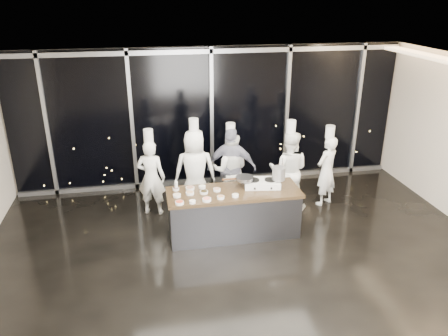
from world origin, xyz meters
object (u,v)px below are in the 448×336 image
object	(u,v)px
chef_right	(288,170)
chef_side	(326,170)
guest	(232,168)
demo_counter	(234,213)
chef_far_left	(151,177)
chef_left	(195,170)
stock_pot	(279,173)
chef_center	(230,170)
frying_pan	(244,178)
stove	(262,183)

from	to	relation	value
chef_right	chef_side	size ratio (longest dim) A/B	1.09
guest	demo_counter	bearing A→B (deg)	96.31
guest	chef_right	world-z (taller)	chef_right
chef_far_left	chef_left	bearing A→B (deg)	-161.96
stock_pot	chef_far_left	size ratio (longest dim) A/B	0.13
chef_side	guest	bearing A→B (deg)	-37.88
chef_far_left	stock_pot	bearing A→B (deg)	172.52
chef_center	guest	size ratio (longest dim) A/B	1.05
stock_pot	chef_center	distance (m)	1.41
chef_far_left	chef_side	distance (m)	3.68
frying_pan	chef_far_left	size ratio (longest dim) A/B	0.34
frying_pan	chef_far_left	bearing A→B (deg)	158.38
stock_pot	chef_right	xyz separation A→B (m)	(0.48, 0.81, -0.30)
chef_side	demo_counter	bearing A→B (deg)	-7.97
stock_pot	chef_left	size ratio (longest dim) A/B	0.12
chef_center	chef_right	distance (m)	1.22
chef_left	stock_pot	bearing A→B (deg)	146.39
frying_pan	demo_counter	bearing A→B (deg)	-135.43
stove	chef_far_left	bearing A→B (deg)	161.50
chef_far_left	guest	xyz separation A→B (m)	(1.67, 0.01, 0.06)
chef_center	chef_side	distance (m)	2.04
frying_pan	chef_far_left	world-z (taller)	chef_far_left
stove	chef_right	bearing A→B (deg)	52.51
frying_pan	chef_left	distance (m)	1.29
frying_pan	chef_center	xyz separation A→B (m)	(-0.04, 1.07, -0.26)
chef_center	chef_side	bearing A→B (deg)	-176.17
demo_counter	stove	distance (m)	0.77
chef_left	guest	world-z (taller)	chef_left
chef_center	chef_right	bearing A→B (deg)	175.99
chef_center	chef_right	world-z (taller)	chef_right
chef_right	chef_left	bearing A→B (deg)	12.61
chef_center	chef_far_left	bearing A→B (deg)	16.61
chef_far_left	chef_left	world-z (taller)	chef_left
stove	chef_right	world-z (taller)	chef_right
chef_right	chef_side	world-z (taller)	chef_right
chef_center	chef_right	size ratio (longest dim) A/B	0.95
chef_far_left	chef_right	bearing A→B (deg)	-168.08
stock_pot	chef_left	bearing A→B (deg)	142.52
frying_pan	chef_left	size ratio (longest dim) A/B	0.31
chef_left	demo_counter	bearing A→B (deg)	120.10
chef_left	chef_side	bearing A→B (deg)	178.31
stove	chef_far_left	xyz separation A→B (m)	(-2.03, 1.04, -0.15)
stock_pot	chef_left	distance (m)	1.83
frying_pan	chef_right	xyz separation A→B (m)	(1.12, 0.70, -0.21)
frying_pan	chef_left	xyz separation A→B (m)	(-0.80, 1.00, -0.18)
chef_far_left	chef_right	size ratio (longest dim) A/B	0.94
frying_pan	chef_side	size ratio (longest dim) A/B	0.35
stove	chef_left	xyz separation A→B (m)	(-1.14, 1.05, -0.08)
chef_far_left	chef_center	size ratio (longest dim) A/B	0.99
stock_pot	frying_pan	bearing A→B (deg)	170.28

